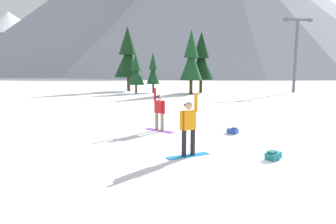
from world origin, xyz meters
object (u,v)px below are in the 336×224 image
pine_tree_slender (128,56)px  pine_tree_young (201,60)px  snowboarder_midground (159,111)px  backpack_blue (233,131)px  snowboarder_foreground (189,127)px  pine_tree_twin (136,72)px  ski_lift_tower (296,49)px  backpack_teal (273,155)px  pine_tree_broad (153,71)px  pine_tree_short (191,59)px

pine_tree_slender → pine_tree_young: bearing=-24.1°
snowboarder_midground → backpack_blue: (3.10, -0.97, -0.78)m
snowboarder_foreground → pine_tree_young: pine_tree_young is taller
pine_tree_twin → ski_lift_tower: size_ratio=0.52×
backpack_teal → snowboarder_foreground: bearing=164.7°
backpack_teal → pine_tree_young: bearing=80.7°
pine_tree_broad → ski_lift_tower: (17.40, -1.58, 2.59)m
pine_tree_short → pine_tree_young: 2.72m
ski_lift_tower → snowboarder_midground: bearing=-132.5°
snowboarder_midground → ski_lift_tower: 28.38m
pine_tree_short → pine_tree_broad: (-4.12, 2.68, -1.30)m
snowboarder_foreground → pine_tree_broad: bearing=87.8°
pine_tree_twin → pine_tree_slender: bearing=102.5°
snowboarder_foreground → pine_tree_slender: 29.91m
snowboarder_foreground → pine_tree_young: 26.75m
pine_tree_young → pine_tree_broad: size_ratio=1.49×
pine_tree_young → pine_tree_slender: bearing=155.9°
pine_tree_slender → backpack_blue: bearing=-80.3°
pine_tree_twin → pine_tree_slender: (-0.89, 4.02, 2.01)m
pine_tree_short → pine_tree_slender: 9.36m
pine_tree_short → ski_lift_tower: size_ratio=0.81×
backpack_teal → pine_tree_short: size_ratio=0.08×
ski_lift_tower → pine_tree_broad: bearing=174.8°
backpack_blue → pine_tree_slender: (-4.56, 26.63, 4.44)m
snowboarder_midground → pine_tree_twin: pine_tree_twin is taller
backpack_teal → snowboarder_midground: bearing=123.1°
snowboarder_midground → pine_tree_twin: 21.71m
snowboarder_foreground → backpack_blue: (2.58, 2.99, -0.84)m
snowboarder_foreground → pine_tree_young: size_ratio=0.28×
snowboarder_foreground → snowboarder_midground: size_ratio=1.04×
pine_tree_young → pine_tree_broad: 5.98m
pine_tree_broad → pine_tree_young: bearing=-5.3°
pine_tree_short → pine_tree_young: size_ratio=1.00×
backpack_blue → pine_tree_broad: 23.43m
pine_tree_young → ski_lift_tower: (11.60, -1.04, 1.26)m
pine_tree_slender → ski_lift_tower: bearing=-13.7°
pine_tree_twin → pine_tree_young: (7.91, 0.09, 1.44)m
backpack_blue → backpack_teal: backpack_teal is taller
backpack_teal → pine_tree_twin: pine_tree_twin is taller
backpack_teal → pine_tree_short: pine_tree_short is taller
snowboarder_midground → backpack_blue: snowboarder_midground is taller
backpack_blue → pine_tree_twin: bearing=99.2°
pine_tree_twin → snowboarder_foreground: bearing=-87.6°
snowboarder_foreground → backpack_teal: bearing=-15.3°
pine_tree_broad → pine_tree_slender: (-2.99, 3.39, 1.89)m
snowboarder_midground → pine_tree_young: bearing=71.3°
pine_tree_young → snowboarder_foreground: bearing=-104.9°
snowboarder_foreground → snowboarder_midground: (-0.52, 3.97, -0.05)m
pine_tree_short → pine_tree_twin: bearing=161.8°
snowboarder_foreground → pine_tree_slender: bearing=93.8°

